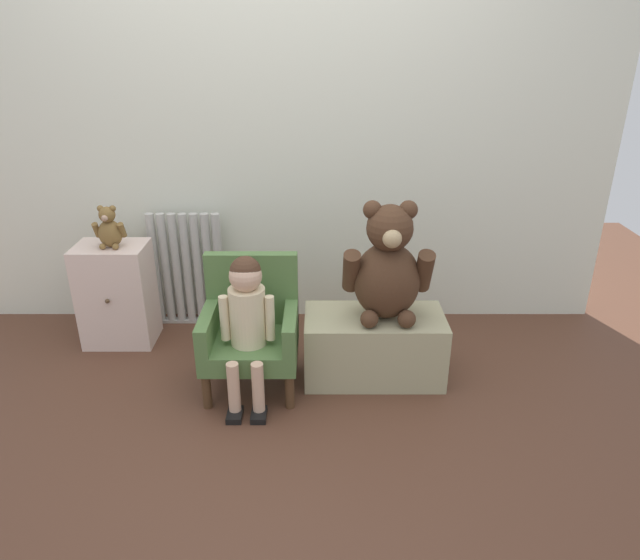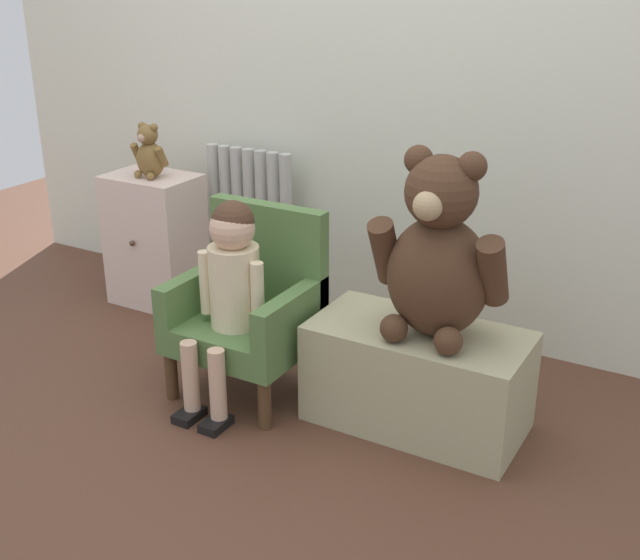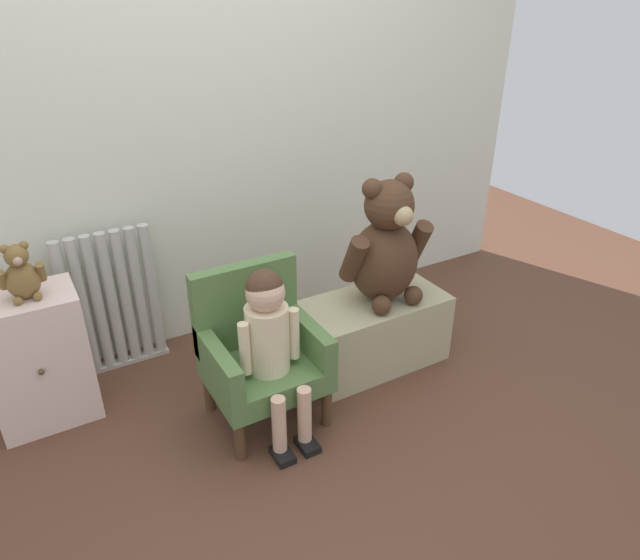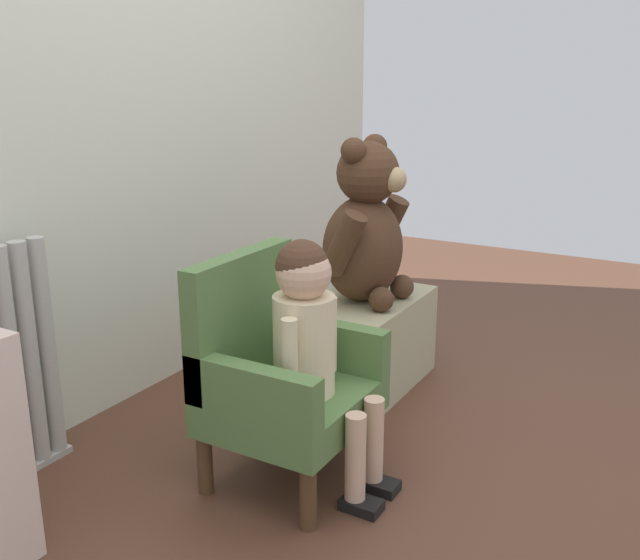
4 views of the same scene
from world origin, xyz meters
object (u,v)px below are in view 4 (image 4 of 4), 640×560
at_px(child_figure, 311,331).
at_px(large_teddy_bear, 365,230).
at_px(child_armchair, 278,374).
at_px(low_bench, 356,348).

xyz_separation_m(child_figure, large_teddy_bear, (0.66, 0.17, 0.14)).
height_order(child_armchair, large_teddy_bear, large_teddy_bear).
height_order(child_figure, low_bench, child_figure).
bearing_deg(child_figure, low_bench, 15.71).
xyz_separation_m(child_figure, low_bench, (0.61, 0.17, -0.29)).
relative_size(child_figure, large_teddy_bear, 1.21).
height_order(child_armchair, low_bench, child_armchair).
bearing_deg(child_figure, large_teddy_bear, 14.17).
height_order(child_armchair, child_figure, child_figure).
xyz_separation_m(child_armchair, low_bench, (0.61, 0.06, -0.14)).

